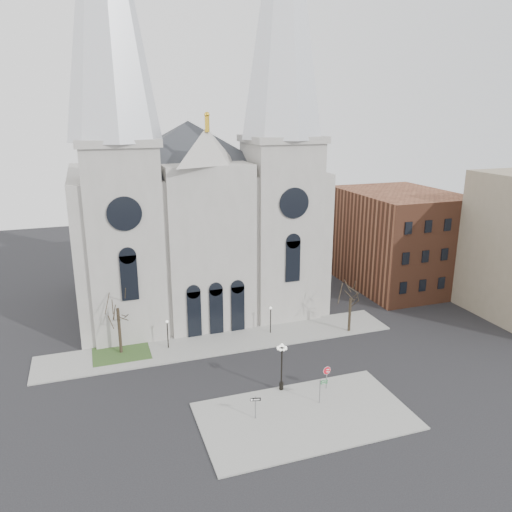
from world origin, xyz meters
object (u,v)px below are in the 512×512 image
object	(u,v)px
globe_lamp	(282,361)
one_way_sign	(255,404)
street_name_sign	(321,389)
stop_sign	(327,373)

from	to	relation	value
globe_lamp	one_way_sign	xyz separation A→B (m)	(-3.77, -3.54, -1.55)
one_way_sign	street_name_sign	distance (m)	6.25
one_way_sign	stop_sign	bearing A→B (deg)	30.24
one_way_sign	globe_lamp	bearing A→B (deg)	56.88
globe_lamp	one_way_sign	distance (m)	5.40
globe_lamp	one_way_sign	size ratio (longest dim) A/B	2.28
one_way_sign	street_name_sign	size ratio (longest dim) A/B	0.91
stop_sign	street_name_sign	xyz separation A→B (m)	(-1.57, -1.98, -0.31)
stop_sign	street_name_sign	size ratio (longest dim) A/B	1.01
street_name_sign	globe_lamp	bearing A→B (deg)	129.56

